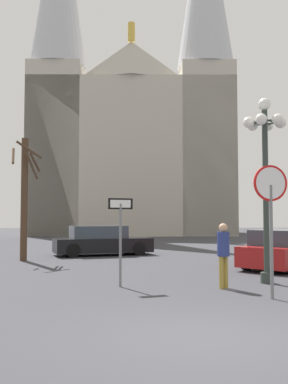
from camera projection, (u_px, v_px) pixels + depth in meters
The scene contains 9 objects.
ground_plane at pixel (211, 338), 6.65m from camera, with size 120.00×120.00×0.00m, color #38383D.
cathedral at pixel (132, 124), 44.42m from camera, with size 20.20×13.83×36.18m.
stop_sign at pixel (271, 204), 9.87m from camera, with size 0.83×0.19×3.05m.
one_way_arrow_sign at pixel (120, 229), 11.49m from camera, with size 0.66×0.24×2.35m.
street_lamp at pixel (265, 157), 12.22m from camera, with size 1.24×1.12×5.25m.
bare_tree at pixel (25, 195), 18.12m from camera, with size 1.41×1.18×5.17m.
parked_car_near_black at pixel (102, 241), 20.60m from camera, with size 4.89×2.94×1.40m.
parked_car_far_red at pixel (285, 250), 15.51m from camera, with size 4.29×4.35×1.39m.
pedestrian_walking at pixel (223, 249), 11.21m from camera, with size 0.32×0.32×1.69m.
Camera 1 is at (-1.35, -6.71, 1.89)m, focal length 40.27 mm.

